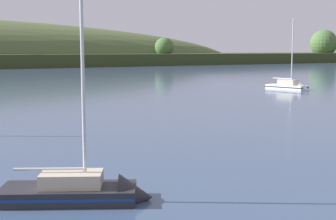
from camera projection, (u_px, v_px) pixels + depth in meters
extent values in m
sphere|color=#476B38|center=(164.00, 47.00, 207.87)|extent=(8.32, 8.32, 8.32)
sphere|color=#476B38|center=(324.00, 43.00, 257.04)|extent=(14.68, 14.68, 14.68)
cube|color=#232328|center=(69.00, 198.00, 19.67)|extent=(5.84, 4.70, 0.99)
cone|color=#232328|center=(136.00, 197.00, 19.78)|extent=(2.23, 2.43, 1.99)
cube|color=navy|center=(69.00, 193.00, 19.65)|extent=(5.85, 4.72, 0.13)
cube|color=#BCB299|center=(72.00, 179.00, 19.58)|extent=(2.88, 2.52, 0.61)
cylinder|color=silver|center=(83.00, 84.00, 19.10)|extent=(0.15, 0.15, 8.56)
cylinder|color=silver|center=(49.00, 169.00, 19.49)|extent=(2.56, 1.64, 0.12)
cube|color=white|center=(287.00, 89.00, 75.41)|extent=(3.50, 6.82, 1.33)
cone|color=white|center=(305.00, 90.00, 73.08)|extent=(2.56, 2.00, 2.31)
cube|color=black|center=(287.00, 87.00, 75.37)|extent=(3.52, 6.83, 0.15)
cube|color=#BCB299|center=(288.00, 82.00, 75.15)|extent=(2.12, 3.17, 0.84)
cylinder|color=silver|center=(292.00, 52.00, 74.08)|extent=(0.17, 0.17, 10.45)
cylinder|color=silver|center=(282.00, 78.00, 75.84)|extent=(0.73, 3.39, 0.13)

